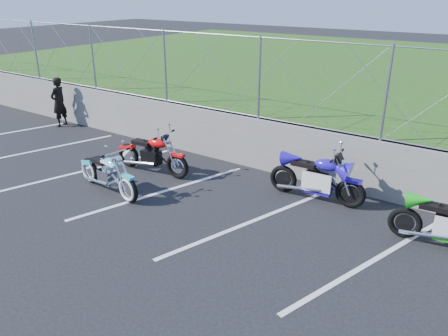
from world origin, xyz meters
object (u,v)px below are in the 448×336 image
Objects in this scene: sportbike_blue at (318,179)px; person_standing at (59,102)px; cruiser_turquoise at (108,175)px; naked_orange at (153,155)px.

sportbike_blue is 1.33× the size of person_standing.
cruiser_turquoise is 4.63m from sportbike_blue.
naked_orange is 1.33× the size of person_standing.
person_standing reaches higher than sportbike_blue.
naked_orange is 5.51m from person_standing.
person_standing is (-9.34, 0.35, 0.33)m from sportbike_blue.
person_standing reaches higher than cruiser_turquoise.
cruiser_turquoise is 0.99× the size of sportbike_blue.
sportbike_blue is at bearing 76.21° from person_standing.
cruiser_turquoise is at bearing -95.90° from naked_orange.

